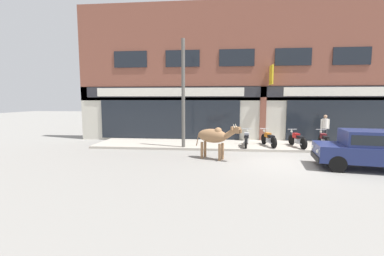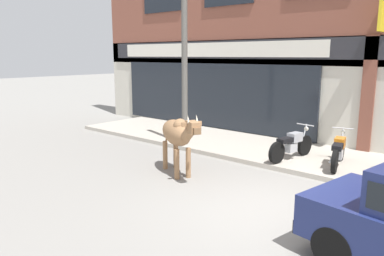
# 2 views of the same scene
# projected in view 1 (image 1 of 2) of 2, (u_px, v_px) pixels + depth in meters

# --- Properties ---
(ground_plane) EXTENTS (90.00, 90.00, 0.00)m
(ground_plane) POSITION_uv_depth(u_px,v_px,m) (284.00, 163.00, 10.48)
(ground_plane) COLOR gray
(sidewalk) EXTENTS (19.00, 3.07, 0.13)m
(sidewalk) POSITION_uv_depth(u_px,v_px,m) (267.00, 145.00, 14.17)
(sidewalk) COLOR #A8A093
(sidewalk) RESTS_ON ground
(shop_building) EXTENTS (23.00, 1.40, 8.45)m
(shop_building) POSITION_uv_depth(u_px,v_px,m) (263.00, 76.00, 15.51)
(shop_building) COLOR brown
(shop_building) RESTS_ON ground
(cow) EXTENTS (1.96, 1.22, 1.61)m
(cow) POSITION_uv_depth(u_px,v_px,m) (214.00, 136.00, 11.07)
(cow) COLOR #936B47
(cow) RESTS_ON ground
(car_0) EXTENTS (3.79, 2.17, 1.46)m
(car_0) POSITION_uv_depth(u_px,v_px,m) (369.00, 148.00, 9.44)
(car_0) COLOR black
(car_0) RESTS_ON ground
(motorcycle_0) EXTENTS (0.58, 1.80, 0.88)m
(motorcycle_0) POSITION_uv_depth(u_px,v_px,m) (246.00, 139.00, 13.57)
(motorcycle_0) COLOR black
(motorcycle_0) RESTS_ON sidewalk
(motorcycle_1) EXTENTS (0.63, 1.79, 0.88)m
(motorcycle_1) POSITION_uv_depth(u_px,v_px,m) (269.00, 139.00, 13.63)
(motorcycle_1) COLOR black
(motorcycle_1) RESTS_ON sidewalk
(motorcycle_2) EXTENTS (0.59, 1.80, 0.88)m
(motorcycle_2) POSITION_uv_depth(u_px,v_px,m) (297.00, 140.00, 13.35)
(motorcycle_2) COLOR black
(motorcycle_2) RESTS_ON sidewalk
(motorcycle_3) EXTENTS (0.55, 1.81, 0.88)m
(motorcycle_3) POSITION_uv_depth(u_px,v_px,m) (324.00, 140.00, 13.25)
(motorcycle_3) COLOR black
(motorcycle_3) RESTS_ON sidewalk
(pedestrian) EXTENTS (0.50, 0.32, 1.60)m
(pedestrian) POSITION_uv_depth(u_px,v_px,m) (325.00, 126.00, 14.61)
(pedestrian) COLOR #2D2D33
(pedestrian) RESTS_ON sidewalk
(utility_pole) EXTENTS (0.18, 0.18, 5.50)m
(utility_pole) POSITION_uv_depth(u_px,v_px,m) (183.00, 94.00, 13.07)
(utility_pole) COLOR #595651
(utility_pole) RESTS_ON sidewalk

